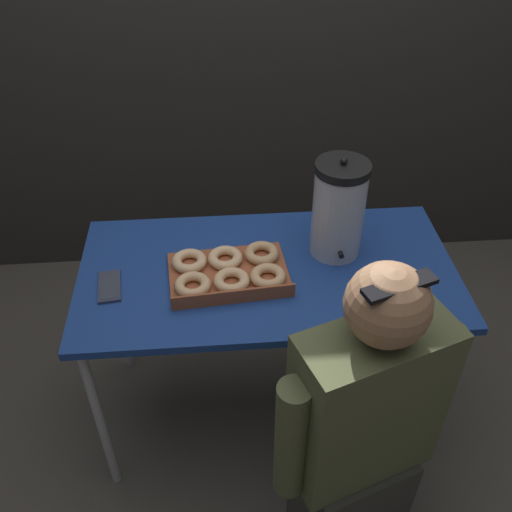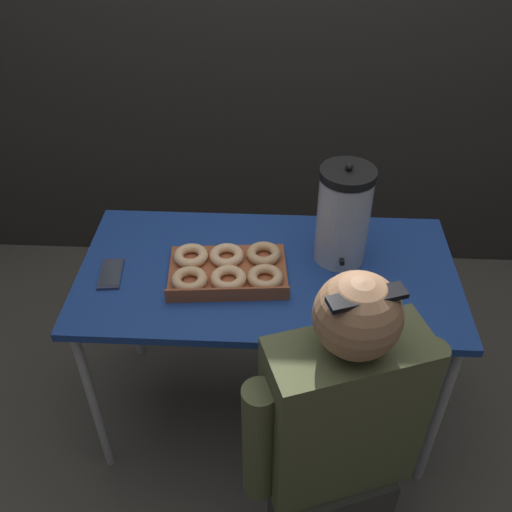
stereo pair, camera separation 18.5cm
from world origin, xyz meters
name	(u,v)px [view 1 (the left image)]	position (x,y,z in m)	size (l,w,h in m)	color
ground_plane	(265,407)	(0.00, 0.00, 0.00)	(12.00, 12.00, 0.00)	#4C473F
back_wall	(245,21)	(0.00, 1.08, 1.23)	(6.00, 0.11, 2.44)	#282623
folding_table	(268,282)	(0.00, 0.00, 0.70)	(1.25, 0.64, 0.75)	navy
donut_box	(229,271)	(-0.13, -0.03, 0.78)	(0.41, 0.30, 0.05)	brown
coffee_urn	(339,209)	(0.24, 0.09, 0.92)	(0.18, 0.20, 0.36)	#B7B7BC
cell_phone	(109,286)	(-0.51, -0.05, 0.76)	(0.09, 0.15, 0.01)	#2D334C
person_seated	(360,441)	(0.21, -0.55, 0.58)	(0.51, 0.31, 1.21)	#33332D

